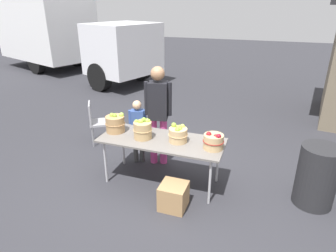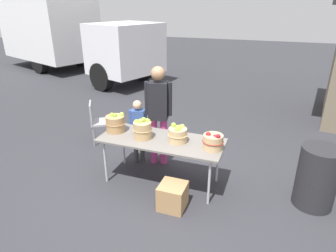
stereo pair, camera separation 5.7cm
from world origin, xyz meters
name	(u,v)px [view 1 (the left image)]	position (x,y,z in m)	size (l,w,h in m)	color
ground_plane	(162,181)	(0.00, 0.00, 0.00)	(40.00, 40.00, 0.00)	#2D2D33
market_table	(161,142)	(0.00, 0.00, 0.71)	(1.90, 0.76, 0.75)	slate
apple_basket_green_0	(115,123)	(-0.80, 0.04, 0.89)	(0.32, 0.32, 0.31)	#A87F51
apple_basket_green_1	(143,129)	(-0.29, -0.05, 0.89)	(0.29, 0.29, 0.32)	tan
apple_basket_green_2	(178,134)	(0.26, 0.02, 0.87)	(0.29, 0.29, 0.27)	tan
apple_basket_red_0	(213,141)	(0.80, -0.04, 0.86)	(0.30, 0.30, 0.26)	tan
vendor_adult	(158,109)	(-0.26, 0.55, 1.02)	(0.45, 0.29, 1.74)	#CC3F8C
child_customer	(138,127)	(-0.61, 0.47, 0.68)	(0.29, 0.22, 1.15)	#3F3F3F
box_truck	(61,34)	(-6.65, 6.30, 1.49)	(7.97, 4.61, 2.75)	white
folding_chair	(96,120)	(-1.73, 0.89, 0.51)	(0.55, 0.55, 0.86)	#99999E
trash_barrel	(317,176)	(2.22, 0.21, 0.45)	(0.54, 0.54, 0.89)	#262628
produce_crate	(174,196)	(0.38, -0.54, 0.18)	(0.36, 0.36, 0.36)	#A87F51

